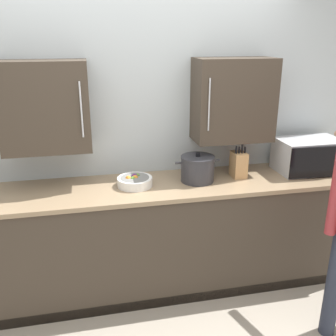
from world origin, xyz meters
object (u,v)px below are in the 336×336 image
object	(u,v)px
microwave_oven	(307,156)
fruit_bowl	(135,181)
knife_block	(239,164)
stock_pot	(198,169)

from	to	relation	value
microwave_oven	fruit_bowl	bearing A→B (deg)	-178.88
microwave_oven	knife_block	distance (m)	0.63
fruit_bowl	knife_block	world-z (taller)	knife_block
microwave_oven	knife_block	bearing A→B (deg)	-179.65
fruit_bowl	knife_block	bearing A→B (deg)	1.68
microwave_oven	stock_pot	xyz separation A→B (m)	(-0.99, -0.03, -0.04)
stock_pot	microwave_oven	bearing A→B (deg)	1.59
knife_block	microwave_oven	bearing A→B (deg)	0.35
microwave_oven	stock_pot	size ratio (longest dim) A/B	1.48
knife_block	stock_pot	bearing A→B (deg)	-176.28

